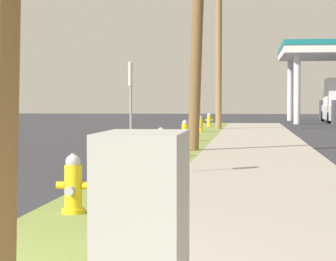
% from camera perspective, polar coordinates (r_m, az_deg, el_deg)
% --- Properties ---
extents(fire_hydrant_nearest, '(0.42, 0.38, 0.74)m').
position_cam_1_polar(fire_hydrant_nearest, '(8.89, -7.63, -4.54)').
color(fire_hydrant_nearest, yellow).
rests_on(fire_hydrant_nearest, grass_verge).
extents(fire_hydrant_second, '(0.42, 0.38, 0.74)m').
position_cam_1_polar(fire_hydrant_second, '(17.57, -0.58, -1.11)').
color(fire_hydrant_second, yellow).
rests_on(fire_hydrant_second, grass_verge).
extents(fire_hydrant_third, '(0.42, 0.37, 0.74)m').
position_cam_1_polar(fire_hydrant_third, '(24.72, 1.36, -0.10)').
color(fire_hydrant_third, yellow).
rests_on(fire_hydrant_third, grass_verge).
extents(fire_hydrant_fourth, '(0.42, 0.37, 0.74)m').
position_cam_1_polar(fire_hydrant_fourth, '(32.20, 2.61, 0.47)').
color(fire_hydrant_fourth, yellow).
rests_on(fire_hydrant_fourth, grass_verge).
extents(fire_hydrant_fifth, '(0.42, 0.38, 0.74)m').
position_cam_1_polar(fire_hydrant_fifth, '(39.33, 3.32, 0.81)').
color(fire_hydrant_fifth, yellow).
rests_on(fire_hydrant_fifth, grass_verge).
extents(utility_pole_background, '(1.34, 0.64, 8.76)m').
position_cam_1_polar(utility_pole_background, '(36.07, 4.11, 7.25)').
color(utility_pole_background, '#937047').
rests_on(utility_pole_background, grass_verge).
extents(street_sign_post, '(0.05, 0.36, 2.12)m').
position_cam_1_polar(street_sign_post, '(13.28, -3.00, 2.90)').
color(street_sign_post, gray).
rests_on(street_sign_post, grass_verge).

